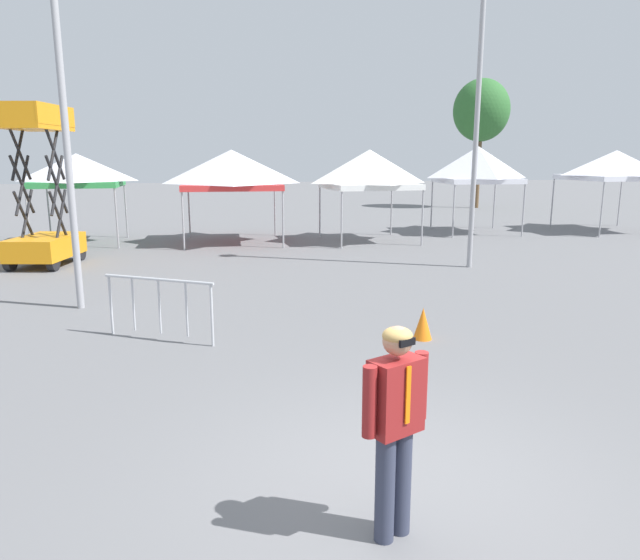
# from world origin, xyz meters

# --- Properties ---
(ground_plane) EXTENTS (140.00, 140.00, 0.00)m
(ground_plane) POSITION_xyz_m (0.00, 0.00, 0.00)
(ground_plane) COLOR slate
(canopy_tent_behind_left) EXTENTS (2.96, 2.96, 3.18)m
(canopy_tent_behind_left) POSITION_xyz_m (-6.21, 17.08, 2.60)
(canopy_tent_behind_left) COLOR #9E9EA3
(canopy_tent_behind_left) RESTS_ON ground
(canopy_tent_center) EXTENTS (3.59, 3.59, 3.31)m
(canopy_tent_center) POSITION_xyz_m (-0.86, 16.44, 2.62)
(canopy_tent_center) COLOR #9E9EA3
(canopy_tent_center) RESTS_ON ground
(canopy_tent_behind_right) EXTENTS (3.29, 3.29, 3.32)m
(canopy_tent_behind_right) POSITION_xyz_m (4.05, 15.75, 2.63)
(canopy_tent_behind_right) COLOR #9E9EA3
(canopy_tent_behind_right) RESTS_ON ground
(canopy_tent_behind_center) EXTENTS (3.17, 3.17, 3.48)m
(canopy_tent_behind_center) POSITION_xyz_m (9.04, 17.40, 2.76)
(canopy_tent_behind_center) COLOR #9E9EA3
(canopy_tent_behind_center) RESTS_ON ground
(canopy_tent_right_of_center) EXTENTS (3.53, 3.53, 3.34)m
(canopy_tent_right_of_center) POSITION_xyz_m (14.87, 16.79, 2.73)
(canopy_tent_right_of_center) COLOR #9E9EA3
(canopy_tent_right_of_center) RESTS_ON ground
(scissor_lift) EXTENTS (1.84, 2.54, 4.45)m
(scissor_lift) POSITION_xyz_m (-6.34, 12.75, 1.32)
(scissor_lift) COLOR black
(scissor_lift) RESTS_ON ground
(person_foreground) EXTENTS (0.60, 0.40, 1.78)m
(person_foreground) POSITION_xyz_m (-0.33, -0.77, 1.03)
(person_foreground) COLOR #33384C
(person_foreground) RESTS_ON ground
(light_pole_near_lift) EXTENTS (0.36, 0.36, 8.59)m
(light_pole_near_lift) POSITION_xyz_m (-4.37, 7.46, 4.86)
(light_pole_near_lift) COLOR #9E9EA3
(light_pole_near_lift) RESTS_ON ground
(light_pole_opposite_side) EXTENTS (0.36, 0.36, 8.86)m
(light_pole_opposite_side) POSITION_xyz_m (5.47, 10.22, 5.00)
(light_pole_opposite_side) COLOR #9E9EA3
(light_pole_opposite_side) RESTS_ON ground
(tree_behind_tents_left) EXTENTS (3.34, 3.34, 7.67)m
(tree_behind_tents_left) POSITION_xyz_m (14.58, 28.73, 5.80)
(tree_behind_tents_left) COLOR brown
(tree_behind_tents_left) RESTS_ON ground
(crowd_barrier_near_person) EXTENTS (1.84, 1.11, 1.08)m
(crowd_barrier_near_person) POSITION_xyz_m (-2.58, 4.94, 0.75)
(crowd_barrier_near_person) COLOR #B7BABF
(crowd_barrier_near_person) RESTS_ON ground
(traffic_cone_lot_center) EXTENTS (0.32, 0.32, 0.55)m
(traffic_cone_lot_center) POSITION_xyz_m (1.79, 4.16, 0.27)
(traffic_cone_lot_center) COLOR orange
(traffic_cone_lot_center) RESTS_ON ground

